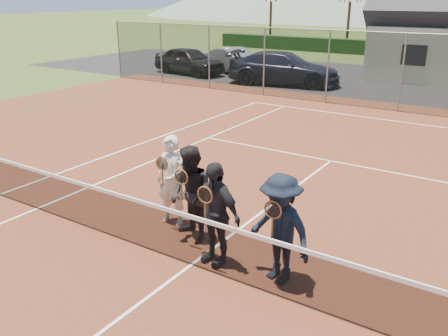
{
  "coord_description": "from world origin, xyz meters",
  "views": [
    {
      "loc": [
        4.26,
        -5.52,
        4.31
      ],
      "look_at": [
        -0.32,
        1.5,
        1.25
      ],
      "focal_mm": 38.0,
      "sensor_mm": 36.0,
      "label": 1
    }
  ],
  "objects_px": {
    "car_b": "(235,61)",
    "player_b": "(191,195)",
    "tennis_net": "(191,238)",
    "player_d": "(280,229)",
    "player_a": "(172,181)",
    "player_c": "(215,213)",
    "car_c": "(284,68)",
    "car_a": "(189,61)"
  },
  "relations": [
    {
      "from": "car_b",
      "to": "player_b",
      "type": "height_order",
      "value": "player_b"
    },
    {
      "from": "player_b",
      "to": "tennis_net",
      "type": "bearing_deg",
      "value": -54.27
    },
    {
      "from": "tennis_net",
      "to": "player_b",
      "type": "relative_size",
      "value": 6.49
    },
    {
      "from": "player_b",
      "to": "player_d",
      "type": "height_order",
      "value": "same"
    },
    {
      "from": "player_a",
      "to": "player_c",
      "type": "distance_m",
      "value": 1.7
    },
    {
      "from": "player_c",
      "to": "car_c",
      "type": "bearing_deg",
      "value": 112.62
    },
    {
      "from": "player_c",
      "to": "player_d",
      "type": "bearing_deg",
      "value": 4.46
    },
    {
      "from": "player_a",
      "to": "player_b",
      "type": "distance_m",
      "value": 0.8
    },
    {
      "from": "player_c",
      "to": "tennis_net",
      "type": "bearing_deg",
      "value": -127.27
    },
    {
      "from": "car_c",
      "to": "player_d",
      "type": "distance_m",
      "value": 17.95
    },
    {
      "from": "car_a",
      "to": "player_d",
      "type": "xyz_separation_m",
      "value": [
        14.06,
        -16.27,
        0.15
      ]
    },
    {
      "from": "car_a",
      "to": "car_b",
      "type": "height_order",
      "value": "car_a"
    },
    {
      "from": "car_b",
      "to": "player_c",
      "type": "relative_size",
      "value": 2.45
    },
    {
      "from": "player_a",
      "to": "car_b",
      "type": "bearing_deg",
      "value": 118.25
    },
    {
      "from": "car_c",
      "to": "player_c",
      "type": "xyz_separation_m",
      "value": [
        6.75,
        -16.21,
        0.09
      ]
    },
    {
      "from": "player_d",
      "to": "player_b",
      "type": "bearing_deg",
      "value": 170.57
    },
    {
      "from": "car_a",
      "to": "player_a",
      "type": "relative_size",
      "value": 2.51
    },
    {
      "from": "player_c",
      "to": "player_d",
      "type": "distance_m",
      "value": 1.16
    },
    {
      "from": "car_c",
      "to": "car_b",
      "type": "bearing_deg",
      "value": 54.93
    },
    {
      "from": "car_b",
      "to": "player_a",
      "type": "distance_m",
      "value": 19.6
    },
    {
      "from": "tennis_net",
      "to": "player_d",
      "type": "distance_m",
      "value": 1.52
    },
    {
      "from": "car_c",
      "to": "player_d",
      "type": "relative_size",
      "value": 3.16
    },
    {
      "from": "car_a",
      "to": "player_b",
      "type": "height_order",
      "value": "player_b"
    },
    {
      "from": "player_c",
      "to": "player_b",
      "type": "bearing_deg",
      "value": 152.52
    },
    {
      "from": "player_b",
      "to": "player_d",
      "type": "distance_m",
      "value": 1.98
    },
    {
      "from": "player_d",
      "to": "player_a",
      "type": "bearing_deg",
      "value": 165.94
    },
    {
      "from": "car_b",
      "to": "player_c",
      "type": "height_order",
      "value": "player_c"
    },
    {
      "from": "player_d",
      "to": "car_b",
      "type": "bearing_deg",
      "value": 123.69
    },
    {
      "from": "tennis_net",
      "to": "player_d",
      "type": "relative_size",
      "value": 6.49
    },
    {
      "from": "car_b",
      "to": "player_b",
      "type": "relative_size",
      "value": 2.45
    },
    {
      "from": "car_b",
      "to": "tennis_net",
      "type": "height_order",
      "value": "car_b"
    },
    {
      "from": "car_b",
      "to": "player_a",
      "type": "relative_size",
      "value": 2.45
    },
    {
      "from": "car_b",
      "to": "player_b",
      "type": "bearing_deg",
      "value": -127.72
    },
    {
      "from": "player_a",
      "to": "car_c",
      "type": "bearing_deg",
      "value": 108.71
    },
    {
      "from": "car_a",
      "to": "player_a",
      "type": "height_order",
      "value": "player_a"
    },
    {
      "from": "player_b",
      "to": "car_a",
      "type": "bearing_deg",
      "value": 127.21
    },
    {
      "from": "car_c",
      "to": "tennis_net",
      "type": "bearing_deg",
      "value": -169.42
    },
    {
      "from": "car_a",
      "to": "car_c",
      "type": "height_order",
      "value": "car_c"
    },
    {
      "from": "car_b",
      "to": "player_d",
      "type": "relative_size",
      "value": 2.45
    },
    {
      "from": "player_a",
      "to": "player_d",
      "type": "bearing_deg",
      "value": -14.06
    },
    {
      "from": "car_a",
      "to": "player_d",
      "type": "bearing_deg",
      "value": -130.69
    },
    {
      "from": "tennis_net",
      "to": "player_c",
      "type": "xyz_separation_m",
      "value": [
        0.26,
        0.34,
        0.38
      ]
    }
  ]
}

